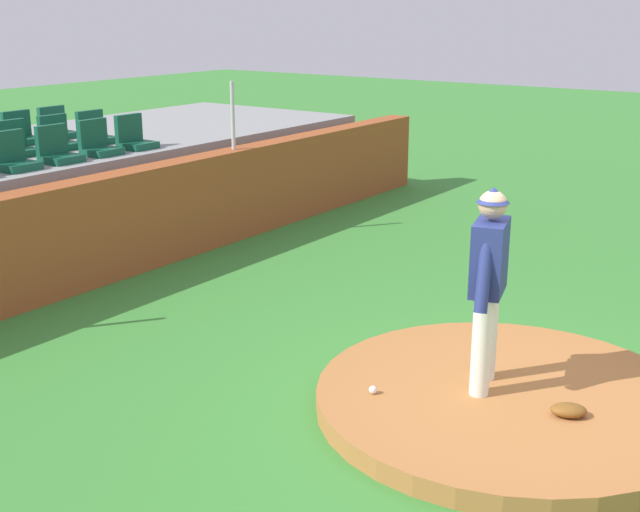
# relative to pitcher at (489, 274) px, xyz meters

# --- Properties ---
(ground_plane) EXTENTS (60.00, 60.00, 0.00)m
(ground_plane) POSITION_rel_pitcher_xyz_m (0.02, -0.23, -1.24)
(ground_plane) COLOR #3A8533
(pitchers_mound) EXTENTS (3.38, 3.38, 0.18)m
(pitchers_mound) POSITION_rel_pitcher_xyz_m (0.02, -0.23, -1.15)
(pitchers_mound) COLOR #AC6C37
(pitchers_mound) RESTS_ON ground_plane
(pitcher) EXTENTS (0.85, 0.39, 1.82)m
(pitcher) POSITION_rel_pitcher_xyz_m (0.00, 0.00, 0.00)
(pitcher) COLOR white
(pitcher) RESTS_ON pitchers_mound
(baseball) EXTENTS (0.07, 0.07, 0.07)m
(baseball) POSITION_rel_pitcher_xyz_m (-0.71, 0.71, -1.02)
(baseball) COLOR white
(baseball) RESTS_ON pitchers_mound
(fielding_glove) EXTENTS (0.32, 0.36, 0.11)m
(fielding_glove) POSITION_rel_pitcher_xyz_m (-0.12, -0.83, -1.00)
(fielding_glove) COLOR brown
(fielding_glove) RESTS_ON pitchers_mound
(brick_barrier) EXTENTS (16.11, 0.40, 1.37)m
(brick_barrier) POSITION_rel_pitcher_xyz_m (0.02, 5.57, -0.55)
(brick_barrier) COLOR #9C4B24
(brick_barrier) RESTS_ON ground_plane
(fence_post_right) EXTENTS (0.06, 0.06, 1.02)m
(fence_post_right) POSITION_rel_pitcher_xyz_m (3.06, 5.57, 0.64)
(fence_post_right) COLOR silver
(fence_post_right) RESTS_ON brick_barrier
(stadium_chair_3) EXTENTS (0.48, 0.44, 0.50)m
(stadium_chair_3) POSITION_rel_pitcher_xyz_m (0.04, 6.71, 0.32)
(stadium_chair_3) COLOR #125038
(stadium_chair_3) RESTS_ON bleacher_platform
(stadium_chair_4) EXTENTS (0.48, 0.44, 0.50)m
(stadium_chair_4) POSITION_rel_pitcher_xyz_m (0.72, 6.70, 0.32)
(stadium_chair_4) COLOR #125038
(stadium_chair_4) RESTS_ON bleacher_platform
(stadium_chair_5) EXTENTS (0.48, 0.44, 0.50)m
(stadium_chair_5) POSITION_rel_pitcher_xyz_m (1.44, 6.71, 0.32)
(stadium_chair_5) COLOR #125038
(stadium_chair_5) RESTS_ON bleacher_platform
(stadium_chair_6) EXTENTS (0.48, 0.44, 0.50)m
(stadium_chair_6) POSITION_rel_pitcher_xyz_m (2.12, 6.72, 0.32)
(stadium_chair_6) COLOR #125038
(stadium_chair_6) RESTS_ON bleacher_platform
(stadium_chair_11) EXTENTS (0.48, 0.44, 0.50)m
(stadium_chair_11) POSITION_rel_pitcher_xyz_m (0.71, 7.61, 0.32)
(stadium_chair_11) COLOR #125038
(stadium_chair_11) RESTS_ON bleacher_platform
(stadium_chair_12) EXTENTS (0.48, 0.44, 0.50)m
(stadium_chair_12) POSITION_rel_pitcher_xyz_m (1.42, 7.59, 0.32)
(stadium_chair_12) COLOR #125038
(stadium_chair_12) RESTS_ON bleacher_platform
(stadium_chair_13) EXTENTS (0.48, 0.44, 0.50)m
(stadium_chair_13) POSITION_rel_pitcher_xyz_m (2.11, 7.58, 0.32)
(stadium_chair_13) COLOR #125038
(stadium_chair_13) RESTS_ON bleacher_platform
(stadium_chair_19) EXTENTS (0.48, 0.44, 0.50)m
(stadium_chair_19) POSITION_rel_pitcher_xyz_m (1.42, 8.48, 0.32)
(stadium_chair_19) COLOR #125038
(stadium_chair_19) RESTS_ON bleacher_platform
(stadium_chair_20) EXTENTS (0.48, 0.44, 0.50)m
(stadium_chair_20) POSITION_rel_pitcher_xyz_m (2.11, 8.52, 0.32)
(stadium_chair_20) COLOR #125038
(stadium_chair_20) RESTS_ON bleacher_platform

